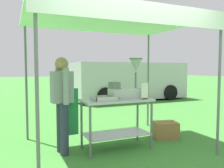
{
  "coord_description": "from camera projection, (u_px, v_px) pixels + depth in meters",
  "views": [
    {
      "loc": [
        -1.53,
        -2.56,
        1.42
      ],
      "look_at": [
        0.14,
        1.29,
        1.14
      ],
      "focal_mm": 36.98,
      "sensor_mm": 36.0,
      "label": 1
    }
  ],
  "objects": [
    {
      "name": "ground_plane",
      "position": [
        58.0,
        107.0,
        8.53
      ],
      "size": [
        70.0,
        70.0,
        0.0
      ],
      "primitive_type": "plane",
      "color": "#3D7F33"
    },
    {
      "name": "stall_canopy",
      "position": [
        114.0,
        23.0,
        4.04
      ],
      "size": [
        3.03,
        2.34,
        2.3
      ],
      "color": "slate",
      "rests_on": "ground"
    },
    {
      "name": "donut_cart",
      "position": [
        117.0,
        113.0,
        4.06
      ],
      "size": [
        1.23,
        0.59,
        0.89
      ],
      "color": "#B7B7BC",
      "rests_on": "ground"
    },
    {
      "name": "donut_tray",
      "position": [
        105.0,
        99.0,
        3.89
      ],
      "size": [
        0.4,
        0.3,
        0.07
      ],
      "color": "#B7B7BC",
      "rests_on": "donut_cart"
    },
    {
      "name": "donut_fryer",
      "position": [
        127.0,
        84.0,
        4.17
      ],
      "size": [
        0.62,
        0.28,
        0.73
      ],
      "color": "#B7B7BC",
      "rests_on": "donut_cart"
    },
    {
      "name": "menu_sign",
      "position": [
        145.0,
        92.0,
        4.05
      ],
      "size": [
        0.13,
        0.05,
        0.28
      ],
      "color": "black",
      "rests_on": "donut_cart"
    },
    {
      "name": "vendor",
      "position": [
        62.0,
        100.0,
        3.83
      ],
      "size": [
        0.46,
        0.54,
        1.61
      ],
      "color": "#2D3347",
      "rests_on": "ground"
    },
    {
      "name": "supply_crate",
      "position": [
        165.0,
        130.0,
        4.72
      ],
      "size": [
        0.55,
        0.46,
        0.33
      ],
      "color": "olive",
      "rests_on": "ground"
    },
    {
      "name": "van_silver",
      "position": [
        129.0,
        81.0,
        10.65
      ],
      "size": [
        5.16,
        2.14,
        1.69
      ],
      "color": "#BCBCC1",
      "rests_on": "ground"
    }
  ]
}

